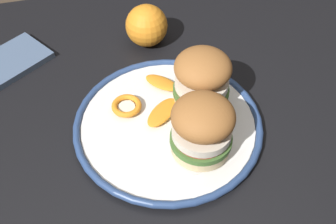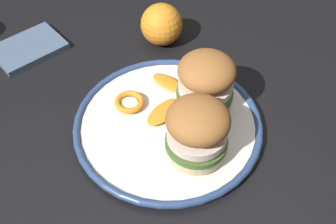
{
  "view_description": "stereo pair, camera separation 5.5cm",
  "coord_description": "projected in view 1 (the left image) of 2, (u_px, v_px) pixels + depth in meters",
  "views": [
    {
      "loc": [
        0.03,
        0.46,
        1.23
      ],
      "look_at": [
        -0.08,
        0.05,
        0.74
      ],
      "focal_mm": 42.82,
      "sensor_mm": 36.0,
      "label": 1
    },
    {
      "loc": [
        -0.03,
        0.47,
        1.23
      ],
      "look_at": [
        -0.08,
        0.05,
        0.74
      ],
      "focal_mm": 42.82,
      "sensor_mm": 36.0,
      "label": 2
    }
  ],
  "objects": [
    {
      "name": "sandwich_half_right",
      "position": [
        202.0,
        127.0,
        0.59
      ],
      "size": [
        0.12,
        0.12,
        0.1
      ],
      "color": "beige",
      "rests_on": "dinner_plate"
    },
    {
      "name": "orange_peel_strip_short",
      "position": [
        162.0,
        112.0,
        0.67
      ],
      "size": [
        0.08,
        0.07,
        0.01
      ],
      "color": "orange",
      "rests_on": "dinner_plate"
    },
    {
      "name": "whole_orange",
      "position": [
        147.0,
        26.0,
        0.79
      ],
      "size": [
        0.08,
        0.08,
        0.08
      ],
      "primitive_type": "sphere",
      "color": "orange",
      "rests_on": "dining_table"
    },
    {
      "name": "dinner_plate",
      "position": [
        168.0,
        124.0,
        0.67
      ],
      "size": [
        0.31,
        0.31,
        0.02
      ],
      "color": "white",
      "rests_on": "dining_table"
    },
    {
      "name": "orange_peel_curled",
      "position": [
        126.0,
        104.0,
        0.68
      ],
      "size": [
        0.06,
        0.06,
        0.01
      ],
      "color": "orange",
      "rests_on": "dinner_plate"
    },
    {
      "name": "orange_peel_strip_long",
      "position": [
        162.0,
        83.0,
        0.71
      ],
      "size": [
        0.07,
        0.07,
        0.01
      ],
      "color": "orange",
      "rests_on": "dinner_plate"
    },
    {
      "name": "dining_table",
      "position": [
        122.0,
        153.0,
        0.77
      ],
      "size": [
        1.12,
        0.81,
        0.7
      ],
      "color": "black",
      "rests_on": "ground"
    },
    {
      "name": "folded_napkin",
      "position": [
        12.0,
        61.0,
        0.78
      ],
      "size": [
        0.16,
        0.15,
        0.01
      ],
      "primitive_type": "cube",
      "rotation": [
        0.0,
        0.0,
        0.59
      ],
      "color": "slate",
      "rests_on": "dining_table"
    },
    {
      "name": "sandwich_half_left",
      "position": [
        202.0,
        78.0,
        0.65
      ],
      "size": [
        0.12,
        0.12,
        0.1
      ],
      "color": "beige",
      "rests_on": "dinner_plate"
    }
  ]
}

